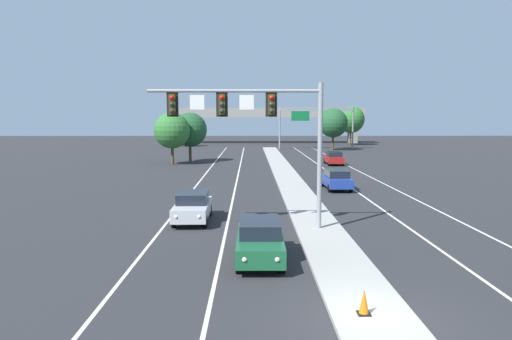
{
  "coord_description": "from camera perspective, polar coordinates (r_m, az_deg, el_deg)",
  "views": [
    {
      "loc": [
        -3.45,
        -12.37,
        5.68
      ],
      "look_at": [
        -3.2,
        9.31,
        3.2
      ],
      "focal_mm": 32.46,
      "sensor_mm": 36.0,
      "label": 1
    }
  ],
  "objects": [
    {
      "name": "tree_far_left_a",
      "position": [
        90.63,
        -9.16,
        5.15
      ],
      "size": [
        3.87,
        3.87,
        5.6
      ],
      "color": "#4C3823",
      "rests_on": "ground"
    },
    {
      "name": "tree_far_left_c",
      "position": [
        59.4,
        -8.16,
        4.93
      ],
      "size": [
        4.34,
        4.34,
        6.28
      ],
      "color": "#4C3823",
      "rests_on": "ground"
    },
    {
      "name": "overhead_signal_mast",
      "position": [
        22.71,
        0.31,
        6.16
      ],
      "size": [
        8.54,
        0.44,
        7.2
      ],
      "color": "gray",
      "rests_on": "median_island"
    },
    {
      "name": "lane_stripe_receding_center",
      "position": [
        38.66,
        11.52,
        -2.05
      ],
      "size": [
        0.14,
        100.0,
        0.01
      ],
      "primitive_type": "cube",
      "color": "silver",
      "rests_on": "ground"
    },
    {
      "name": "car_oncoming_green",
      "position": [
        18.61,
        0.5,
        -8.61
      ],
      "size": [
        1.85,
        4.48,
        1.58
      ],
      "color": "#195633",
      "rests_on": "ground"
    },
    {
      "name": "overpass_bridge",
      "position": [
        102.55,
        1.27,
        6.57
      ],
      "size": [
        42.4,
        6.4,
        7.65
      ],
      "color": "gray",
      "rests_on": "ground"
    },
    {
      "name": "median_island",
      "position": [
        31.07,
        5.74,
        -3.9
      ],
      "size": [
        2.4,
        110.0,
        0.15
      ],
      "primitive_type": "cube",
      "color": "#9E9B93",
      "rests_on": "ground"
    },
    {
      "name": "car_receding_blue",
      "position": [
        37.04,
        9.86,
        -1.11
      ],
      "size": [
        1.92,
        4.51,
        1.58
      ],
      "color": "navy",
      "rests_on": "ground"
    },
    {
      "name": "traffic_cone_median_nose",
      "position": [
        13.86,
        13.17,
        -15.55
      ],
      "size": [
        0.36,
        0.36,
        0.74
      ],
      "color": "black",
      "rests_on": "median_island"
    },
    {
      "name": "tree_far_right_a",
      "position": [
        96.6,
        11.61,
        6.12
      ],
      "size": [
        5.53,
        5.53,
        8.0
      ],
      "color": "#4C3823",
      "rests_on": "ground"
    },
    {
      "name": "ground_plane",
      "position": [
        14.04,
        14.31,
        -17.54
      ],
      "size": [
        260.0,
        260.0,
        0.0
      ],
      "primitive_type": "plane",
      "color": "#28282B"
    },
    {
      "name": "car_receding_red",
      "position": [
        56.24,
        9.55,
        1.47
      ],
      "size": [
        1.83,
        4.48,
        1.58
      ],
      "color": "maroon",
      "rests_on": "ground"
    },
    {
      "name": "tree_far_right_c",
      "position": [
        80.59,
        9.49,
        5.73
      ],
      "size": [
        4.96,
        4.96,
        7.18
      ],
      "color": "#4C3823",
      "rests_on": "ground"
    },
    {
      "name": "lane_stripe_oncoming_center",
      "position": [
        37.82,
        -2.55,
        -2.12
      ],
      "size": [
        0.14,
        100.0,
        0.01
      ],
      "primitive_type": "cube",
      "color": "silver",
      "rests_on": "ground"
    },
    {
      "name": "edge_stripe_left",
      "position": [
        38.07,
        -7.53,
        -2.11
      ],
      "size": [
        0.14,
        100.0,
        0.01
      ],
      "primitive_type": "cube",
      "color": "silver",
      "rests_on": "ground"
    },
    {
      "name": "highway_sign_gantry",
      "position": [
        82.92,
        7.46,
        6.8
      ],
      "size": [
        13.28,
        0.42,
        7.5
      ],
      "color": "gray",
      "rests_on": "ground"
    },
    {
      "name": "edge_stripe_right",
      "position": [
        39.49,
        16.21,
        -2.0
      ],
      "size": [
        0.14,
        100.0,
        0.01
      ],
      "primitive_type": "cube",
      "color": "silver",
      "rests_on": "ground"
    },
    {
      "name": "car_oncoming_silver",
      "position": [
        25.67,
        -7.8,
        -4.45
      ],
      "size": [
        1.85,
        4.48,
        1.58
      ],
      "color": "#B7B7BC",
      "rests_on": "ground"
    },
    {
      "name": "tree_far_left_b",
      "position": [
        56.5,
        -10.32,
        4.8
      ],
      "size": [
        4.33,
        4.33,
        6.27
      ],
      "color": "#4C3823",
      "rests_on": "ground"
    }
  ]
}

